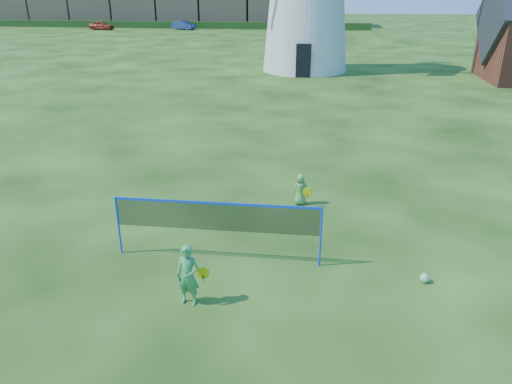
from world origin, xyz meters
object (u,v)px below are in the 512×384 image
object	(u,v)px
player_boy	(300,189)
player_girl	(188,276)
badminton_net	(217,218)
car_left	(101,25)
play_ball	(425,278)
car_right	(184,25)

from	to	relation	value
player_boy	player_girl	bearing A→B (deg)	52.91
badminton_net	car_left	size ratio (longest dim) A/B	1.38
player_girl	player_boy	world-z (taller)	player_girl
badminton_net	player_boy	distance (m)	4.07
player_boy	car_left	bearing A→B (deg)	-77.34
player_girl	play_ball	bearing A→B (deg)	22.46
car_left	badminton_net	bearing A→B (deg)	-148.55
car_right	player_girl	bearing A→B (deg)	-141.89
play_ball	car_left	distance (m)	71.79
badminton_net	player_girl	distance (m)	1.96
badminton_net	play_ball	distance (m)	5.03
player_girl	play_ball	size ratio (longest dim) A/B	6.27
badminton_net	car_right	distance (m)	66.72
player_girl	player_boy	xyz separation A→B (m)	(2.14, 5.44, -0.20)
badminton_net	car_right	xyz separation A→B (m)	(-17.87, 64.28, -0.53)
player_girl	car_left	bearing A→B (deg)	121.47
player_girl	player_boy	distance (m)	5.85
car_left	play_ball	bearing A→B (deg)	-145.17
player_boy	play_ball	size ratio (longest dim) A/B	4.48
badminton_net	player_girl	size ratio (longest dim) A/B	3.66
badminton_net	player_girl	world-z (taller)	badminton_net
player_boy	car_left	distance (m)	66.84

